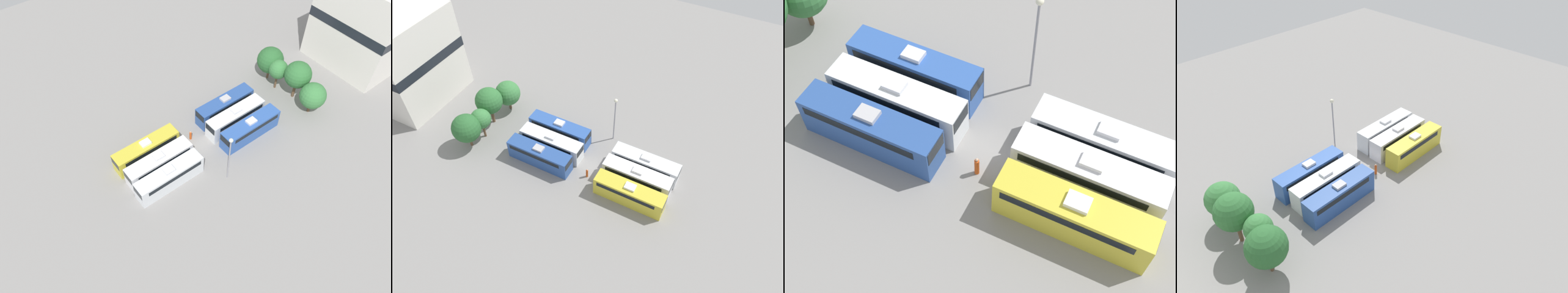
# 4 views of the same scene
# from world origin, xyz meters

# --- Properties ---
(ground_plane) EXTENTS (117.17, 117.17, 0.00)m
(ground_plane) POSITION_xyz_m (0.00, 0.00, 0.00)
(ground_plane) COLOR gray
(bus_0) EXTENTS (2.51, 10.80, 3.75)m
(bus_0) POSITION_xyz_m (-3.17, -7.79, 1.87)
(bus_0) COLOR gold
(bus_0) RESTS_ON ground_plane
(bus_1) EXTENTS (2.51, 10.80, 3.75)m
(bus_1) POSITION_xyz_m (0.11, -7.63, 1.87)
(bus_1) COLOR silver
(bus_1) RESTS_ON ground_plane
(bus_2) EXTENTS (2.51, 10.80, 3.75)m
(bus_2) POSITION_xyz_m (3.07, -7.84, 1.87)
(bus_2) COLOR silver
(bus_2) RESTS_ON ground_plane
(bus_3) EXTENTS (2.51, 10.80, 3.75)m
(bus_3) POSITION_xyz_m (-3.08, 7.92, 1.87)
(bus_3) COLOR #284C93
(bus_3) RESTS_ON ground_plane
(bus_4) EXTENTS (2.51, 10.80, 3.75)m
(bus_4) POSITION_xyz_m (0.04, 7.57, 1.87)
(bus_4) COLOR silver
(bus_4) RESTS_ON ground_plane
(bus_5) EXTENTS (2.51, 10.80, 3.75)m
(bus_5) POSITION_xyz_m (3.31, 7.88, 1.87)
(bus_5) COLOR #2D56A8
(bus_5) RESTS_ON ground_plane
(worker_person) EXTENTS (0.36, 0.36, 1.82)m
(worker_person) POSITION_xyz_m (-2.06, -0.16, 0.85)
(worker_person) COLOR #CC4C19
(worker_person) RESTS_ON ground_plane
(light_pole) EXTENTS (0.60, 0.60, 9.02)m
(light_pole) POSITION_xyz_m (7.35, -0.36, 5.99)
(light_pole) COLOR gray
(light_pole) RESTS_ON ground_plane
(tree_0) EXTENTS (4.81, 4.81, 6.51)m
(tree_0) POSITION_xyz_m (-5.25, 20.38, 4.09)
(tree_0) COLOR brown
(tree_0) RESTS_ON ground_plane
(tree_1) EXTENTS (3.42, 3.42, 5.92)m
(tree_1) POSITION_xyz_m (-2.47, 19.59, 4.18)
(tree_1) COLOR brown
(tree_1) RESTS_ON ground_plane
(tree_2) EXTENTS (4.69, 4.69, 7.31)m
(tree_2) POSITION_xyz_m (1.12, 20.48, 4.94)
(tree_2) COLOR brown
(tree_2) RESTS_ON ground_plane
(tree_3) EXTENTS (4.48, 4.48, 5.92)m
(tree_3) POSITION_xyz_m (5.41, 19.83, 3.67)
(tree_3) COLOR brown
(tree_3) RESTS_ON ground_plane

